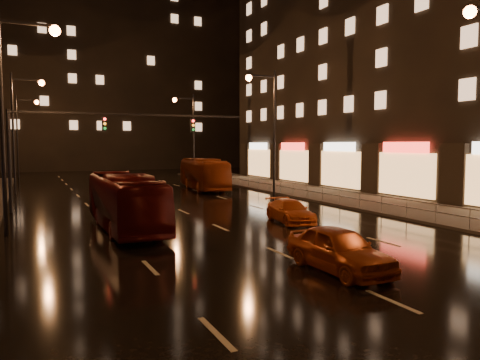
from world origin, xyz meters
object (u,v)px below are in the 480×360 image
Objects in this scene: bus_curb at (204,174)px; taxi_near at (339,249)px; bus_red at (125,201)px; taxi_far at (290,211)px.

taxi_near is (-5.50, -27.81, -0.68)m from bus_curb.
taxi_far is at bearing -11.17° from bus_red.
taxi_near is 1.07× the size of taxi_far.
bus_curb reaches higher than bus_red.
bus_curb is at bearing 59.11° from bus_red.
bus_red is 20.00m from bus_curb.
bus_red is 8.56m from taxi_far.
bus_curb is (10.36, 17.11, 0.07)m from bus_red.
bus_curb is 2.53× the size of taxi_far.
taxi_near is at bearing -65.28° from bus_red.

